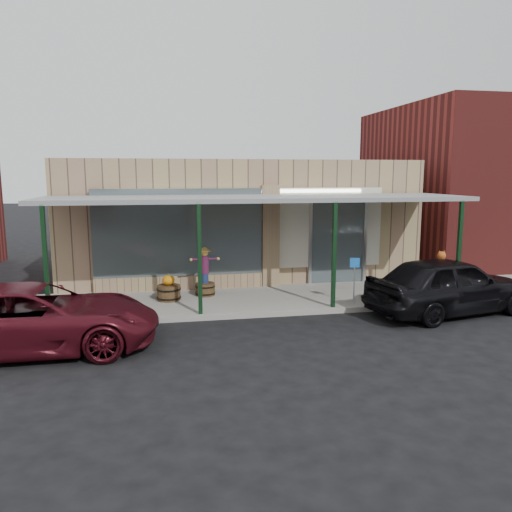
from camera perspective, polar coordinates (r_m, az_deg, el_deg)
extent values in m
plane|color=black|center=(11.40, 3.75, -9.77)|extent=(120.00, 120.00, 0.00)
cube|color=gray|center=(14.74, 0.21, -5.02)|extent=(40.00, 3.20, 0.15)
cube|color=#8D6C56|center=(18.89, -2.47, 4.36)|extent=(12.00, 6.00, 4.20)
cube|color=#495559|center=(15.58, -8.79, 2.48)|extent=(5.20, 0.06, 2.80)
cube|color=#495559|center=(16.77, 9.28, 1.56)|extent=(1.80, 0.06, 2.80)
cube|color=#8D6C56|center=(16.02, 1.64, 2.04)|extent=(0.55, 0.30, 3.40)
cube|color=#8D6C56|center=(15.89, -8.66, -3.06)|extent=(5.20, 0.30, 0.50)
cube|color=beige|center=(15.92, -0.87, 3.09)|extent=(9.00, 0.02, 2.60)
cube|color=white|center=(15.81, -0.86, 7.40)|extent=(7.50, 0.03, 0.10)
cube|color=gray|center=(14.30, 0.22, 6.61)|extent=(12.00, 3.00, 0.12)
cube|color=black|center=(13.05, -22.89, -1.02)|extent=(0.10, 0.10, 2.95)
cube|color=black|center=(12.79, -6.46, -0.54)|extent=(0.10, 0.10, 2.95)
cube|color=black|center=(13.54, 8.91, -0.04)|extent=(0.10, 0.10, 2.95)
cube|color=black|center=(15.19, 22.16, 0.39)|extent=(0.10, 0.10, 2.95)
cylinder|color=brown|center=(14.99, -5.83, -3.78)|extent=(0.60, 0.60, 0.38)
cylinder|color=navy|center=(14.92, -5.85, -2.54)|extent=(0.22, 0.22, 0.28)
cylinder|color=maroon|center=(14.85, -5.88, -1.02)|extent=(0.24, 0.24, 0.52)
sphere|color=#DDA755|center=(14.79, -5.90, 0.36)|extent=(0.21, 0.21, 0.21)
cone|color=#DDA755|center=(14.77, -5.91, 0.83)|extent=(0.34, 0.34, 0.13)
cylinder|color=brown|center=(14.56, -9.94, -4.15)|extent=(0.85, 0.85, 0.44)
ellipsoid|color=#FF9C10|center=(14.48, -9.98, -2.75)|extent=(0.35, 0.35, 0.29)
cylinder|color=#4C471E|center=(14.45, -9.99, -2.11)|extent=(0.04, 0.04, 0.07)
cylinder|color=gray|center=(14.18, 11.14, -3.33)|extent=(0.04, 0.04, 1.03)
cube|color=blue|center=(14.06, 11.22, -0.75)|extent=(0.27, 0.06, 0.27)
imported|color=black|center=(14.35, 21.23, -3.12)|extent=(4.92, 2.74, 1.58)
ellipsoid|color=#C95023|center=(15.11, 20.46, -1.09)|extent=(0.33, 0.28, 0.42)
sphere|color=#C95023|center=(15.09, 20.44, 0.04)|extent=(0.24, 0.24, 0.24)
cylinder|color=#17691B|center=(15.08, 20.50, -0.46)|extent=(0.16, 0.16, 0.02)
imported|color=#4D0F19|center=(11.62, -23.94, -6.50)|extent=(5.20, 2.46, 1.43)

